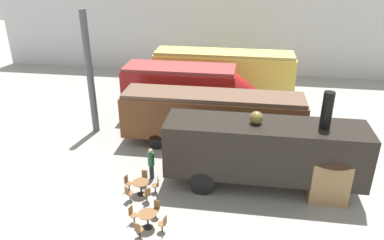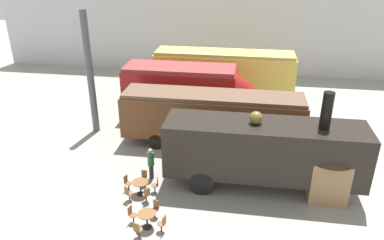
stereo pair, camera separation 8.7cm
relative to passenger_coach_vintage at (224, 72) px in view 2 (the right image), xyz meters
The scene contains 20 objects.
ground_plane 9.23m from the passenger_coach_vintage, 96.29° to the right, with size 80.00×80.00×0.00m, color gray.
backdrop_wall 7.47m from the passenger_coach_vintage, 97.87° to the left, with size 44.00×0.15×9.00m.
passenger_coach_vintage is the anchor object (origin of this frame).
streamlined_locomotive 4.49m from the passenger_coach_vintage, 117.11° to the right, with size 9.57×2.85×3.82m.
passenger_coach_wooden 7.82m from the passenger_coach_vintage, 90.66° to the right, with size 10.99×2.48×3.38m.
steam_locomotive 12.38m from the passenger_coach_vintage, 76.36° to the right, with size 9.77×2.49×5.36m.
cafe_table_near 14.09m from the passenger_coach_vintage, 102.55° to the right, with size 0.82×0.82×0.73m.
cafe_table_mid 16.21m from the passenger_coach_vintage, 97.41° to the right, with size 0.81×0.81×0.76m.
cafe_chair_0 14.82m from the passenger_coach_vintage, 103.65° to the right, with size 0.40×0.40×0.87m.
cafe_chair_1 14.60m from the passenger_coach_vintage, 100.15° to the right, with size 0.40×0.41×0.87m.
cafe_chair_2 13.69m from the passenger_coach_vintage, 99.77° to the right, with size 0.39×0.37×0.87m.
cafe_chair_3 13.35m from the passenger_coach_vintage, 103.41° to the right, with size 0.36×0.36×0.87m.
cafe_chair_4 14.07m from the passenger_coach_vintage, 105.75° to the right, with size 0.39×0.37×0.87m.
cafe_chair_5 16.98m from the passenger_coach_vintage, 97.75° to the right, with size 0.36×0.38×0.87m.
cafe_chair_6 16.33m from the passenger_coach_vintage, 94.68° to the right, with size 0.38×0.36×0.87m.
cafe_chair_7 15.45m from the passenger_coach_vintage, 97.02° to the right, with size 0.36×0.38×0.87m.
cafe_chair_8 16.13m from the passenger_coach_vintage, 100.17° to the right, with size 0.38×0.36×0.87m.
visitor_person 12.57m from the passenger_coach_vintage, 103.24° to the right, with size 0.34×0.34×1.80m.
ticket_kiosk 13.80m from the passenger_coach_vintage, 64.01° to the right, with size 2.34×2.34×3.00m.
support_pillar 10.83m from the passenger_coach_vintage, 138.38° to the right, with size 0.44×0.44×8.00m.
Camera 2 is at (2.86, -19.70, 11.27)m, focal length 35.00 mm.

